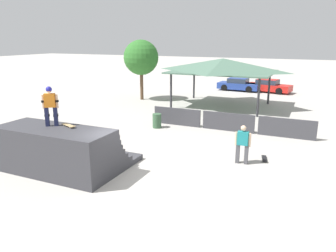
{
  "coord_description": "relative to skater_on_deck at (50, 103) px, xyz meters",
  "views": [
    {
      "loc": [
        6.2,
        -10.01,
        5.2
      ],
      "look_at": [
        -0.27,
        4.17,
        1.0
      ],
      "focal_mm": 35.0,
      "sensor_mm": 36.0,
      "label": 1
    }
  ],
  "objects": [
    {
      "name": "quarter_pipe_ramp",
      "position": [
        0.3,
        0.06,
        -1.93
      ],
      "size": [
        4.8,
        3.66,
        1.82
      ],
      "color": "#38383D",
      "rests_on": "ground"
    },
    {
      "name": "parked_car_blue",
      "position": [
        2.14,
        23.78,
        -2.13
      ],
      "size": [
        4.25,
        2.03,
        1.27
      ],
      "rotation": [
        0.0,
        0.0,
        -0.07
      ],
      "color": "navy",
      "rests_on": "ground"
    },
    {
      "name": "parked_car_red",
      "position": [
        5.03,
        23.97,
        -2.13
      ],
      "size": [
        4.56,
        2.47,
        1.27
      ],
      "rotation": [
        0.0,
        0.0,
        -0.2
      ],
      "color": "red",
      "rests_on": "ground"
    },
    {
      "name": "skater_on_deck",
      "position": [
        0.0,
        0.0,
        0.0
      ],
      "size": [
        0.64,
        0.48,
        1.58
      ],
      "rotation": [
        0.0,
        0.0,
        0.57
      ],
      "color": "#1E2347",
      "rests_on": "quarter_pipe_ramp"
    },
    {
      "name": "skateboard_on_deck",
      "position": [
        0.69,
        0.17,
        -0.85
      ],
      "size": [
        0.84,
        0.48,
        0.09
      ],
      "rotation": [
        0.0,
        0.0,
        -0.37
      ],
      "color": "silver",
      "rests_on": "quarter_pipe_ramp"
    },
    {
      "name": "pavilion_shelter",
      "position": [
        2.69,
        15.32,
        0.43
      ],
      "size": [
        7.58,
        5.9,
        3.71
      ],
      "color": "#2D2D33",
      "rests_on": "ground"
    },
    {
      "name": "tree_beside_pavilion",
      "position": [
        -4.43,
        15.3,
        0.86
      ],
      "size": [
        2.96,
        2.96,
        5.09
      ],
      "color": "brown",
      "rests_on": "ground"
    },
    {
      "name": "bystander_walking",
      "position": [
        6.81,
        3.76,
        -1.8
      ],
      "size": [
        0.68,
        0.25,
        1.68
      ],
      "rotation": [
        0.0,
        0.0,
        3.2
      ],
      "color": "#4C4C51",
      "rests_on": "ground"
    },
    {
      "name": "ground_plane",
      "position": [
        3.2,
        0.5,
        -2.73
      ],
      "size": [
        160.0,
        160.0,
        0.0
      ],
      "primitive_type": "plane",
      "color": "#ADA8A0"
    },
    {
      "name": "trash_bin",
      "position": [
        0.93,
        7.45,
        -2.31
      ],
      "size": [
        0.52,
        0.52,
        0.85
      ],
      "primitive_type": "cylinder",
      "color": "#385B3D",
      "rests_on": "ground"
    },
    {
      "name": "barrier_fence",
      "position": [
        4.97,
        8.55,
        -2.21
      ],
      "size": [
        9.42,
        0.12,
        1.05
      ],
      "color": "#3D3D42",
      "rests_on": "ground"
    },
    {
      "name": "skateboard_on_ground",
      "position": [
        7.65,
        4.57,
        -2.67
      ],
      "size": [
        0.38,
        0.87,
        0.09
      ],
      "rotation": [
        0.0,
        0.0,
        4.93
      ],
      "color": "green",
      "rests_on": "ground"
    }
  ]
}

